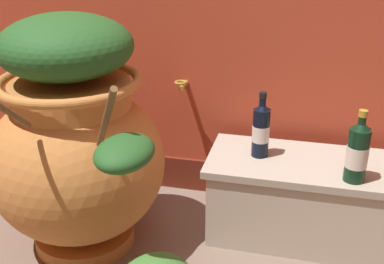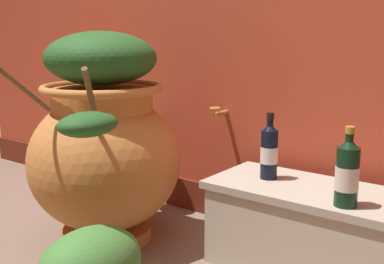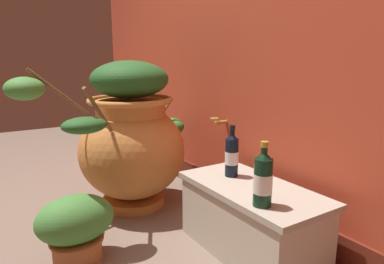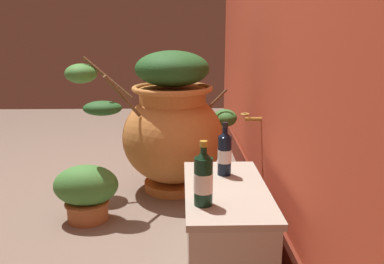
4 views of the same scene
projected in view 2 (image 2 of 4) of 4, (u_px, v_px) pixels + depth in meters
terracotta_urn at (103, 143)px, 2.12m from camera, size 0.79×1.16×0.96m
stone_ledge at (305, 226)px, 1.88m from camera, size 0.77×0.39×0.35m
wine_bottle_left at (269, 150)px, 1.93m from camera, size 0.07×0.07×0.28m
wine_bottle_middle at (347, 172)px, 1.61m from camera, size 0.08×0.08×0.28m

